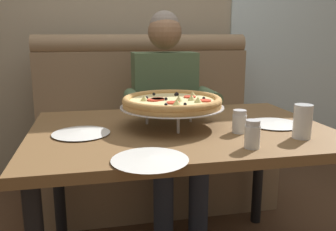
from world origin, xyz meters
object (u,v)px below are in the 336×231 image
(shaker_pepper_flakes, at_px, (239,123))
(drinking_glass, at_px, (302,123))
(plate_near_right, at_px, (150,158))
(diner_main, at_px, (168,104))
(pizza, at_px, (172,102))
(booth_bench, at_px, (149,140))
(plate_far_side, at_px, (81,132))
(plate_near_left, at_px, (274,123))
(shaker_parmesan, at_px, (252,136))
(dining_table, at_px, (181,146))

(shaker_pepper_flakes, distance_m, drinking_glass, 0.25)
(plate_near_right, bearing_deg, diner_main, 75.07)
(pizza, bearing_deg, booth_bench, 87.88)
(plate_far_side, bearing_deg, plate_near_left, -1.27)
(pizza, bearing_deg, plate_near_right, -111.62)
(plate_near_left, distance_m, plate_near_right, 0.72)
(plate_near_left, distance_m, drinking_glass, 0.22)
(plate_near_left, xyz_separation_m, plate_near_right, (-0.63, -0.35, 0.00))
(diner_main, xyz_separation_m, drinking_glass, (0.35, -0.91, 0.08))
(plate_far_side, bearing_deg, plate_near_right, -58.60)
(plate_near_left, bearing_deg, shaker_parmesan, -129.93)
(plate_near_left, bearing_deg, shaker_pepper_flakes, -156.77)
(shaker_parmesan, bearing_deg, diner_main, 96.03)
(booth_bench, bearing_deg, plate_far_side, -114.46)
(plate_near_right, height_order, plate_far_side, same)
(shaker_pepper_flakes, xyz_separation_m, plate_far_side, (-0.65, 0.11, -0.03))
(plate_near_left, distance_m, plate_far_side, 0.85)
(dining_table, height_order, plate_far_side, plate_far_side)
(dining_table, bearing_deg, drinking_glass, -30.98)
(shaker_parmesan, xyz_separation_m, drinking_glass, (0.25, 0.08, 0.02))
(booth_bench, xyz_separation_m, shaker_pepper_flakes, (0.22, -1.05, 0.37))
(shaker_pepper_flakes, bearing_deg, plate_far_side, 170.47)
(diner_main, bearing_deg, pizza, -100.09)
(plate_near_right, xyz_separation_m, drinking_glass, (0.63, 0.14, 0.05))
(booth_bench, xyz_separation_m, pizza, (-0.03, -0.89, 0.44))
(diner_main, relative_size, drinking_glass, 9.46)
(diner_main, relative_size, plate_near_left, 5.30)
(dining_table, bearing_deg, shaker_pepper_flakes, -31.05)
(dining_table, relative_size, drinking_glass, 9.60)
(diner_main, bearing_deg, plate_near_right, -104.93)
(shaker_pepper_flakes, xyz_separation_m, plate_near_right, (-0.42, -0.26, -0.03))
(shaker_pepper_flakes, xyz_separation_m, shaker_parmesan, (-0.04, -0.20, 0.00))
(shaker_parmesan, xyz_separation_m, plate_near_right, (-0.38, -0.06, -0.03))
(dining_table, height_order, shaker_pepper_flakes, shaker_pepper_flakes)
(plate_near_left, height_order, drinking_glass, drinking_glass)
(dining_table, xyz_separation_m, pizza, (-0.03, 0.03, 0.19))
(shaker_pepper_flakes, xyz_separation_m, drinking_glass, (0.21, -0.13, 0.02))
(plate_far_side, bearing_deg, booth_bench, 65.54)
(diner_main, distance_m, shaker_parmesan, 0.99)
(diner_main, bearing_deg, drinking_glass, -68.87)
(booth_bench, bearing_deg, plate_near_right, -98.72)
(shaker_pepper_flakes, distance_m, plate_near_right, 0.50)
(dining_table, relative_size, plate_near_left, 5.38)
(diner_main, height_order, plate_far_side, diner_main)
(booth_bench, relative_size, shaker_pepper_flakes, 16.23)
(drinking_glass, bearing_deg, shaker_parmesan, -162.70)
(shaker_parmesan, relative_size, plate_near_left, 0.43)
(booth_bench, bearing_deg, dining_table, -90.00)
(dining_table, bearing_deg, shaker_parmesan, -61.48)
(booth_bench, height_order, drinking_glass, booth_bench)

